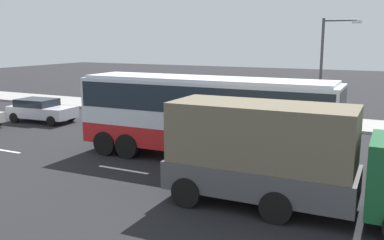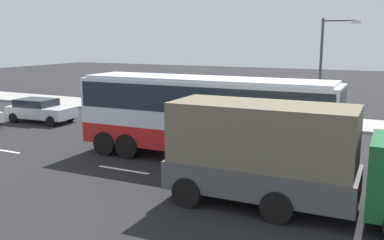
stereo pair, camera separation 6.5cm
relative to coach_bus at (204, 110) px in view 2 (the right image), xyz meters
name	(u,v)px [view 2 (the right image)]	position (x,y,z in m)	size (l,w,h in m)	color
ground_plane	(237,159)	(1.21, 0.83, -2.24)	(120.00, 120.00, 0.00)	black
sidewalk_curb	(290,120)	(1.21, 10.76, -2.16)	(80.00, 4.00, 0.15)	gray
lane_centreline	(104,167)	(-3.33, -2.74, -2.23)	(25.52, 0.16, 0.01)	white
coach_bus	(204,110)	(0.00, 0.00, 0.00)	(11.27, 2.81, 3.62)	red
cargo_truck	(287,155)	(4.53, -3.86, -0.49)	(7.96, 2.67, 3.28)	#19592D
car_silver_hatch	(40,110)	(-13.03, 3.39, -1.45)	(4.36, 2.25, 1.47)	silver
pedestrian_near_curb	(252,104)	(-1.02, 9.67, -1.13)	(0.32, 0.32, 1.66)	brown
street_lamp	(325,63)	(3.44, 9.44, 1.59)	(2.13, 0.24, 6.26)	#47474C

